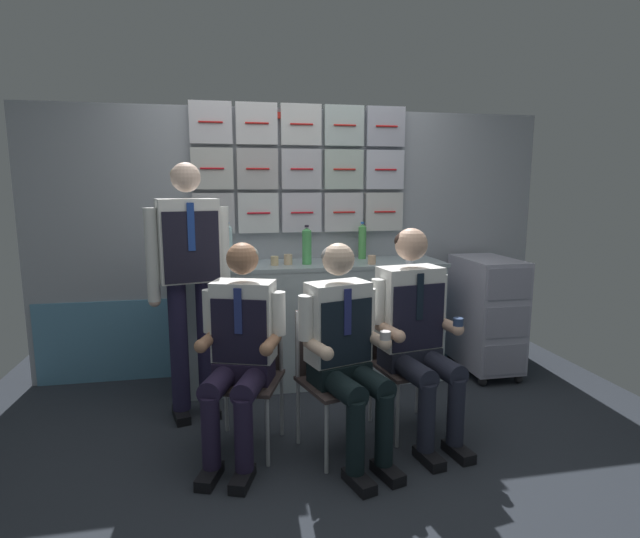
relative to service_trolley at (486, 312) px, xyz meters
name	(u,v)px	position (x,y,z in m)	size (l,w,h in m)	color
ground	(332,450)	(-1.51, -0.95, -0.53)	(4.80, 4.80, 0.04)	#262A32
galley_bulkhead	(297,238)	(-1.51, 0.42, 0.61)	(4.20, 0.14, 2.18)	#979CA6
galley_counter	(317,321)	(-1.40, 0.14, -0.04)	(2.01, 0.53, 0.95)	#A0B1B8
service_trolley	(486,312)	(0.00, 0.00, 0.00)	(0.40, 0.65, 0.96)	black
folding_chair_left	(249,361)	(-1.98, -0.76, -0.01)	(0.51, 0.51, 0.82)	#A8AAAF
crew_member_left	(240,343)	(-2.04, -0.91, 0.16)	(0.53, 0.66, 1.23)	black
folding_chair_right	(331,364)	(-1.50, -0.90, -0.01)	(0.50, 0.50, 0.82)	#A8AAAF
crew_member_right	(345,344)	(-1.46, -1.05, 0.16)	(0.51, 0.66, 1.23)	black
folding_chair_by_counter	(402,349)	(-1.00, -0.72, -0.01)	(0.46, 0.46, 0.82)	#A8AAAF
crew_member_by_counter	(416,324)	(-0.97, -0.88, 0.20)	(0.53, 0.68, 1.29)	black
crew_member_standing	(190,269)	(-2.33, -0.35, 0.50)	(0.52, 0.33, 1.69)	black
sparkling_bottle_green	(307,246)	(-1.49, 0.07, 0.58)	(0.07, 0.07, 0.30)	#49A556
water_bottle_blue_cap	(362,241)	(-0.99, 0.28, 0.58)	(0.06, 0.06, 0.30)	#4EA24F
water_bottle_short	(228,243)	(-2.08, 0.27, 0.59)	(0.08, 0.08, 0.32)	silver
coffee_cup_white	(275,260)	(-1.73, 0.07, 0.47)	(0.06, 0.06, 0.07)	tan
espresso_cup_small	(410,259)	(-0.70, -0.04, 0.47)	(0.06, 0.06, 0.06)	white
paper_cup_blue	(372,259)	(-1.00, -0.02, 0.47)	(0.06, 0.06, 0.07)	tan
paper_cup_tan	(288,259)	(-1.63, 0.08, 0.48)	(0.06, 0.06, 0.08)	tan
snack_banana	(341,257)	(-1.18, 0.24, 0.46)	(0.17, 0.10, 0.04)	yellow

